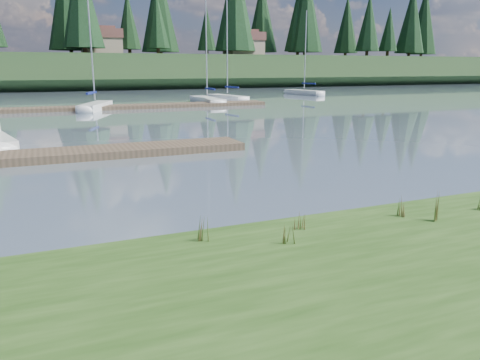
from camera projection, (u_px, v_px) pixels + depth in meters
name	position (u px, v px, depth m)	size (l,w,h in m)	color
ground	(91.00, 110.00, 37.63)	(200.00, 200.00, 0.00)	slate
bank	(408.00, 356.00, 5.32)	(60.00, 9.00, 0.35)	#2F501B
ridge	(63.00, 72.00, 75.58)	(200.00, 20.00, 5.00)	#1D3218
dock_near	(36.00, 156.00, 17.27)	(16.00, 2.00, 0.30)	#4C3D2C
dock_far	(117.00, 107.00, 38.35)	(26.00, 2.20, 0.30)	#4C3D2C
sailboat_bg_2	(97.00, 105.00, 37.88)	(3.62, 6.47, 9.89)	white
sailboat_bg_3	(205.00, 100.00, 44.52)	(1.62, 7.56, 11.13)	white
sailboat_bg_4	(224.00, 97.00, 47.84)	(2.63, 6.76, 9.94)	white
sailboat_bg_5	(301.00, 92.00, 57.99)	(2.46, 7.03, 9.99)	white
weed_0	(289.00, 232.00, 8.19)	(0.17, 0.14, 0.51)	#475B23
weed_1	(300.00, 221.00, 8.88)	(0.17, 0.14, 0.42)	#475B23
weed_2	(437.00, 208.00, 9.40)	(0.17, 0.14, 0.63)	#475B23
weed_3	(204.00, 229.00, 8.35)	(0.17, 0.14, 0.48)	#475B23
weed_4	(402.00, 207.00, 9.71)	(0.17, 0.14, 0.45)	#475B23
mud_lip	(251.00, 238.00, 9.29)	(60.00, 0.50, 0.14)	#33281C
conifer_5	(157.00, 20.00, 76.56)	(3.96, 3.96, 10.35)	#382619
conifer_6	(235.00, 2.00, 78.89)	(7.04, 7.04, 17.00)	#382619
conifer_7	(298.00, 18.00, 87.26)	(5.28, 5.28, 13.20)	#382619
conifer_8	(369.00, 23.00, 88.72)	(4.62, 4.62, 11.77)	#382619
conifer_9	(412.00, 19.00, 95.96)	(5.94, 5.94, 14.62)	#382619
house_1	(101.00, 41.00, 74.90)	(6.30, 5.30, 4.65)	gray
house_2	(244.00, 44.00, 82.12)	(6.30, 5.30, 4.65)	gray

